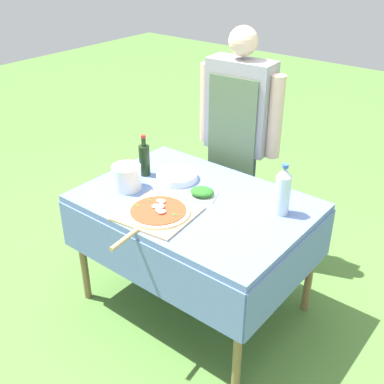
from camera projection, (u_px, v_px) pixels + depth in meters
The scene contains 9 objects.
ground_plane at pixel (195, 302), 2.92m from camera, with size 12.00×12.00×0.00m, color #517F38.
prep_table at pixel (195, 213), 2.61m from camera, with size 1.23×0.87×0.72m.
person_cook at pixel (239, 128), 3.01m from camera, with size 0.57×0.21×1.51m.
pizza_on_peel at pixel (157, 213), 2.43m from camera, with size 0.39×0.56×0.05m.
oil_bottle at pixel (144, 159), 2.79m from camera, with size 0.06×0.06×0.25m.
water_bottle at pixel (283, 190), 2.39m from camera, with size 0.08×0.08×0.27m.
herb_container at pixel (202, 192), 2.60m from camera, with size 0.19×0.18×0.05m.
mixing_tub at pixel (127, 177), 2.65m from camera, with size 0.16×0.16×0.14m, color silver.
plate_stack at pixel (177, 176), 2.77m from camera, with size 0.24×0.24×0.04m.
Camera 1 is at (1.38, -1.75, 2.01)m, focal length 45.00 mm.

